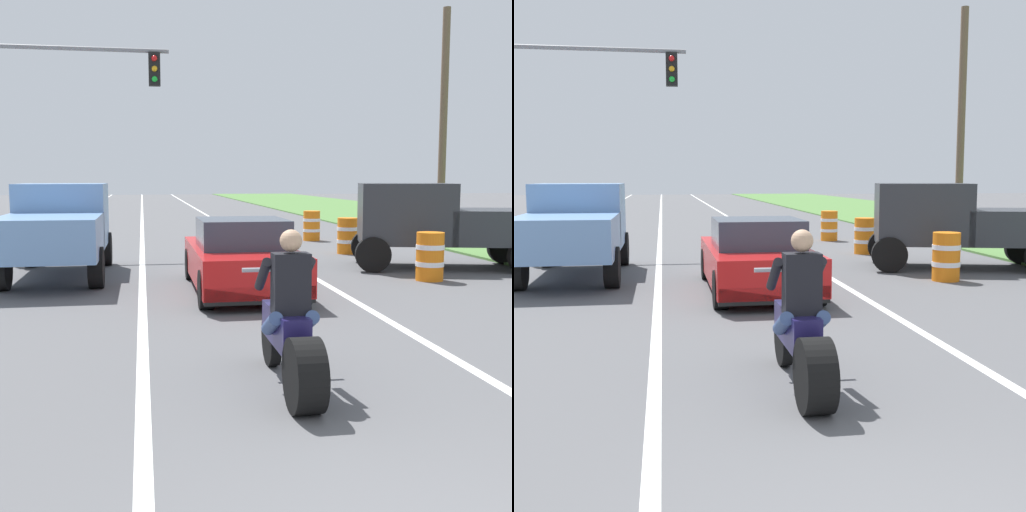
{
  "view_description": "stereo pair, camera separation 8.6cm",
  "coord_description": "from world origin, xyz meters",
  "views": [
    {
      "loc": [
        -1.77,
        -2.48,
        2.12
      ],
      "look_at": [
        -0.18,
        6.7,
        1.0
      ],
      "focal_mm": 46.02,
      "sensor_mm": 36.0,
      "label": 1
    },
    {
      "loc": [
        -1.68,
        -2.49,
        2.12
      ],
      "look_at": [
        -0.18,
        6.7,
        1.0
      ],
      "focal_mm": 46.02,
      "sensor_mm": 36.0,
      "label": 2
    }
  ],
  "objects": [
    {
      "name": "lane_stripe_left_solid",
      "position": [
        -5.4,
        20.0,
        0.0
      ],
      "size": [
        0.14,
        120.0,
        0.01
      ],
      "primitive_type": "cube",
      "color": "white",
      "rests_on": "ground"
    },
    {
      "name": "lane_stripe_right_solid",
      "position": [
        1.8,
        20.0,
        0.0
      ],
      "size": [
        0.14,
        120.0,
        0.01
      ],
      "primitive_type": "cube",
      "color": "white",
      "rests_on": "ground"
    },
    {
      "name": "lane_stripe_centre_dashed",
      "position": [
        -1.8,
        20.0,
        0.0
      ],
      "size": [
        0.14,
        120.0,
        0.01
      ],
      "primitive_type": "cube",
      "color": "white",
      "rests_on": "ground"
    },
    {
      "name": "motorcycle_with_rider",
      "position": [
        -0.36,
        3.68,
        0.59
      ],
      "size": [
        0.7,
        2.21,
        1.62
      ],
      "color": "black",
      "rests_on": "ground"
    },
    {
      "name": "sports_car_red",
      "position": [
        0.02,
        9.47,
        0.63
      ],
      "size": [
        1.84,
        4.3,
        1.37
      ],
      "color": "red",
      "rests_on": "ground"
    },
    {
      "name": "pickup_truck_left_lane_light_blue",
      "position": [
        -3.54,
        11.94,
        1.11
      ],
      "size": [
        2.02,
        4.8,
        1.98
      ],
      "color": "#6B93C6",
      "rests_on": "ground"
    },
    {
      "name": "pickup_truck_right_shoulder_dark_grey",
      "position": [
        5.21,
        11.84,
        1.11
      ],
      "size": [
        5.14,
        3.14,
        1.98
      ],
      "color": "#2D3035",
      "rests_on": "ground"
    },
    {
      "name": "traffic_light_mast_near",
      "position": [
        -4.47,
        16.42,
        4.04
      ],
      "size": [
        5.25,
        0.34,
        6.0
      ],
      "color": "gray",
      "rests_on": "ground"
    },
    {
      "name": "utility_pole_roadside",
      "position": [
        7.68,
        17.29,
        3.68
      ],
      "size": [
        0.24,
        0.24,
        7.37
      ],
      "primitive_type": "cylinder",
      "color": "brown",
      "rests_on": "ground"
    },
    {
      "name": "construction_barrel_nearest",
      "position": [
        4.05,
        10.11,
        0.5
      ],
      "size": [
        0.58,
        0.58,
        1.0
      ],
      "color": "orange",
      "rests_on": "ground"
    },
    {
      "name": "construction_barrel_mid",
      "position": [
        3.85,
        15.02,
        0.5
      ],
      "size": [
        0.58,
        0.58,
        1.0
      ],
      "color": "orange",
      "rests_on": "ground"
    },
    {
      "name": "construction_barrel_far",
      "position": [
        3.84,
        18.89,
        0.5
      ],
      "size": [
        0.58,
        0.58,
        1.0
      ],
      "color": "orange",
      "rests_on": "ground"
    }
  ]
}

